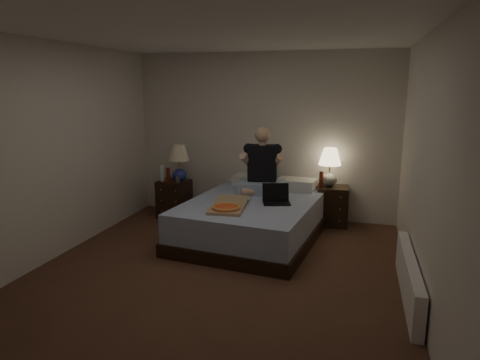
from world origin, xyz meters
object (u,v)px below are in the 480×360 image
(lamp_left, at_px, (179,163))
(lamp_right, at_px, (330,167))
(person, at_px, (262,160))
(pizza_box, at_px, (226,208))
(nightstand_left, at_px, (174,199))
(beer_bottle_right, at_px, (321,179))
(laptop, at_px, (277,195))
(soda_can, at_px, (178,179))
(water_bottle, at_px, (162,173))
(radiator, at_px, (409,278))
(bed, at_px, (253,219))
(beer_bottle_left, at_px, (168,175))
(nightstand_right, at_px, (332,206))

(lamp_left, height_order, lamp_right, lamp_left)
(person, bearing_deg, pizza_box, -109.35)
(nightstand_left, xyz_separation_m, beer_bottle_right, (2.22, 0.19, 0.40))
(person, bearing_deg, lamp_left, 164.16)
(lamp_left, distance_m, lamp_right, 2.24)
(lamp_left, xyz_separation_m, laptop, (1.64, -0.71, -0.21))
(lamp_right, distance_m, laptop, 1.14)
(lamp_right, xyz_separation_m, soda_can, (-2.23, -0.33, -0.23))
(nightstand_left, bearing_deg, water_bottle, -150.18)
(water_bottle, height_order, laptop, water_bottle)
(lamp_right, height_order, radiator, lamp_right)
(bed, height_order, person, person)
(lamp_right, relative_size, beer_bottle_left, 2.43)
(beer_bottle_left, xyz_separation_m, pizza_box, (1.23, -1.03, -0.13))
(beer_bottle_left, bearing_deg, nightstand_right, 10.00)
(nightstand_right, relative_size, lamp_left, 1.02)
(water_bottle, bearing_deg, pizza_box, -39.56)
(water_bottle, height_order, person, person)
(bed, distance_m, water_bottle, 1.71)
(bed, height_order, lamp_left, lamp_left)
(nightstand_left, height_order, water_bottle, water_bottle)
(bed, xyz_separation_m, beer_bottle_right, (0.81, 0.81, 0.43))
(person, bearing_deg, radiator, -50.12)
(lamp_left, height_order, laptop, lamp_left)
(laptop, height_order, radiator, laptop)
(beer_bottle_left, height_order, laptop, beer_bottle_left)
(person, bearing_deg, soda_can, 167.55)
(nightstand_left, bearing_deg, nightstand_right, 10.22)
(nightstand_right, xyz_separation_m, lamp_right, (-0.06, 0.00, 0.57))
(soda_can, bearing_deg, pizza_box, -45.29)
(beer_bottle_right, bearing_deg, beer_bottle_left, -170.81)
(nightstand_right, xyz_separation_m, beer_bottle_right, (-0.17, -0.06, 0.40))
(beer_bottle_left, height_order, beer_bottle_right, beer_bottle_left)
(nightstand_right, bearing_deg, soda_can, -175.74)
(beer_bottle_right, height_order, person, person)
(lamp_right, bearing_deg, soda_can, -171.68)
(beer_bottle_left, height_order, person, person)
(lamp_left, bearing_deg, pizza_box, -47.17)
(lamp_left, relative_size, water_bottle, 2.24)
(beer_bottle_right, relative_size, pizza_box, 0.30)
(soda_can, bearing_deg, lamp_left, 92.37)
(radiator, bearing_deg, beer_bottle_right, 116.71)
(bed, bearing_deg, person, 93.73)
(pizza_box, bearing_deg, nightstand_right, 45.03)
(lamp_right, bearing_deg, beer_bottle_right, -149.89)
(bed, height_order, nightstand_right, nightstand_right)
(person, bearing_deg, laptop, -66.98)
(pizza_box, bearing_deg, lamp_left, 126.60)
(bed, height_order, laptop, laptop)
(lamp_right, height_order, person, person)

